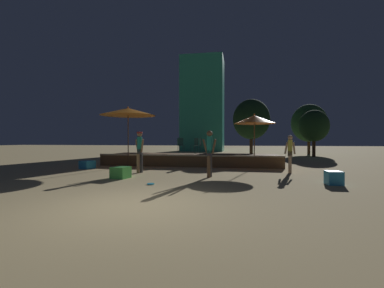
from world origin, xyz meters
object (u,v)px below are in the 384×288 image
background_tree_1 (309,123)px  person_0 (140,149)px  person_2 (210,151)px  patio_umbrella_0 (128,112)px  bistro_chair_1 (199,144)px  bistro_chair_0 (195,144)px  cube_seat_3 (87,165)px  patio_umbrella_1 (254,120)px  bistro_chair_2 (181,144)px  background_tree_2 (314,126)px  cube_seat_1 (121,172)px  person_1 (290,153)px  frisbee_disc (151,184)px  cube_seat_0 (202,163)px  background_tree_0 (251,119)px  cube_seat_2 (334,178)px

background_tree_1 → person_0: bearing=-124.0°
person_0 → person_2: bearing=-75.2°
patio_umbrella_0 → bistro_chair_1: bearing=20.5°
patio_umbrella_0 → bistro_chair_0: patio_umbrella_0 is taller
cube_seat_3 → person_0: size_ratio=0.40×
patio_umbrella_1 → background_tree_1: 15.17m
bistro_chair_2 → background_tree_2: (9.76, 8.49, 1.43)m
cube_seat_1 → person_1: (6.55, 2.73, 0.66)m
frisbee_disc → background_tree_1: background_tree_1 is taller
cube_seat_1 → frisbee_disc: cube_seat_1 is taller
cube_seat_1 → background_tree_1: bearing=58.3°
cube_seat_0 → person_2: bearing=-78.1°
patio_umbrella_1 → background_tree_0: size_ratio=0.56×
bistro_chair_1 → frisbee_disc: bistro_chair_1 is taller
cube_seat_3 → person_0: bearing=-17.9°
bistro_chair_2 → background_tree_1: bearing=22.3°
bistro_chair_0 → background_tree_2: background_tree_2 is taller
cube_seat_2 → background_tree_0: (-1.93, 13.68, 2.99)m
patio_umbrella_1 → bistro_chair_2: size_ratio=3.06×
cube_seat_3 → frisbee_disc: size_ratio=3.08×
patio_umbrella_1 → background_tree_2: size_ratio=0.69×
bistro_chair_1 → background_tree_2: (8.55, 9.05, 1.43)m
person_0 → patio_umbrella_0: bearing=63.2°
cube_seat_2 → frisbee_disc: bearing=-170.0°
bistro_chair_1 → background_tree_1: background_tree_1 is taller
cube_seat_2 → cube_seat_1: bearing=179.4°
cube_seat_1 → person_0: 1.85m
cube_seat_1 → background_tree_2: background_tree_2 is taller
cube_seat_3 → person_0: 3.43m
person_0 → person_1: (6.46, 1.07, -0.15)m
patio_umbrella_1 → cube_seat_3: 8.66m
bistro_chair_0 → patio_umbrella_1: bearing=5.8°
background_tree_2 → cube_seat_1: bearing=-126.5°
frisbee_disc → background_tree_1: 21.77m
background_tree_0 → person_0: bearing=-114.1°
cube_seat_0 → frisbee_disc: cube_seat_0 is taller
background_tree_2 → bistro_chair_1: bearing=-133.4°
patio_umbrella_0 → person_1: patio_umbrella_0 is taller
cube_seat_0 → person_1: bearing=-26.3°
person_0 → background_tree_0: bearing=5.1°
bistro_chair_0 → bistro_chair_1: 1.41m
person_0 → person_2: person_0 is taller
bistro_chair_0 → background_tree_0: size_ratio=0.18×
person_1 → bistro_chair_0: bearing=57.8°
person_2 → frisbee_disc: size_ratio=7.69×
frisbee_disc → background_tree_2: 18.24m
cube_seat_2 → frisbee_disc: 5.88m
cube_seat_0 → cube_seat_3: bearing=-159.2°
person_1 → bistro_chair_0: 6.31m
bistro_chair_1 → background_tree_2: background_tree_2 is taller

